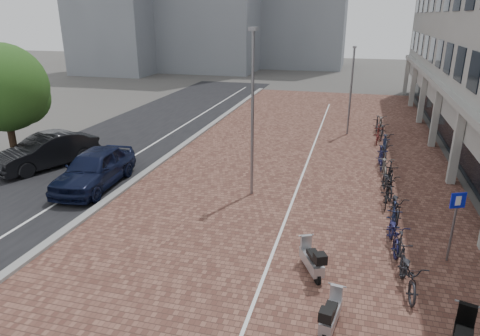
% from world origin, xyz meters
% --- Properties ---
extents(ground, '(140.00, 140.00, 0.00)m').
position_xyz_m(ground, '(0.00, 0.00, 0.00)').
color(ground, '#474442').
rests_on(ground, ground).
extents(plaza_brick, '(14.50, 42.00, 0.04)m').
position_xyz_m(plaza_brick, '(2.00, 12.00, 0.01)').
color(plaza_brick, brown).
rests_on(plaza_brick, ground).
extents(street_asphalt, '(8.00, 50.00, 0.03)m').
position_xyz_m(street_asphalt, '(-9.00, 12.00, 0.01)').
color(street_asphalt, black).
rests_on(street_asphalt, ground).
extents(curb, '(0.35, 42.00, 0.14)m').
position_xyz_m(curb, '(-5.10, 12.00, 0.07)').
color(curb, gray).
rests_on(curb, ground).
extents(lane_line, '(0.12, 44.00, 0.00)m').
position_xyz_m(lane_line, '(-7.00, 12.00, 0.02)').
color(lane_line, white).
rests_on(lane_line, street_asphalt).
extents(parking_line, '(0.10, 30.00, 0.00)m').
position_xyz_m(parking_line, '(2.20, 12.00, 0.04)').
color(parking_line, white).
rests_on(parking_line, plaza_brick).
extents(car_navy, '(2.31, 5.08, 1.69)m').
position_xyz_m(car_navy, '(-6.50, 5.48, 0.85)').
color(car_navy, black).
rests_on(car_navy, ground).
extents(car_dark, '(3.63, 5.32, 1.66)m').
position_xyz_m(car_dark, '(-10.30, 7.14, 0.83)').
color(car_dark, black).
rests_on(car_dark, ground).
extents(scooter_front, '(1.09, 1.56, 1.03)m').
position_xyz_m(scooter_front, '(3.50, 1.09, 0.52)').
color(scooter_front, '#A3A4A8').
rests_on(scooter_front, ground).
extents(scooter_back, '(0.67, 1.47, 0.98)m').
position_xyz_m(scooter_back, '(4.21, -1.17, 0.49)').
color(scooter_back, '#A09FA4').
rests_on(scooter_back, ground).
extents(parking_sign, '(0.46, 0.24, 2.32)m').
position_xyz_m(parking_sign, '(7.50, 2.90, 1.54)').
color(parking_sign, slate).
rests_on(parking_sign, ground).
extents(lamp_near, '(0.12, 0.12, 6.73)m').
position_xyz_m(lamp_near, '(0.40, 6.43, 3.36)').
color(lamp_near, slate).
rests_on(lamp_near, ground).
extents(lamp_far, '(0.12, 0.12, 5.41)m').
position_xyz_m(lamp_far, '(4.00, 17.47, 2.70)').
color(lamp_far, slate).
rests_on(lamp_far, ground).
extents(street_tree, '(4.17, 4.17, 6.06)m').
position_xyz_m(street_tree, '(-11.74, 6.85, 3.85)').
color(street_tree, '#382619').
rests_on(street_tree, ground).
extents(bike_row, '(1.12, 20.42, 1.05)m').
position_xyz_m(bike_row, '(6.01, 10.20, 0.52)').
color(bike_row, black).
rests_on(bike_row, ground).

